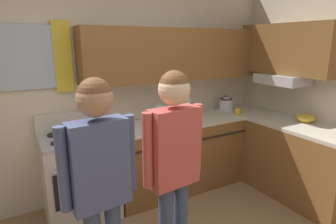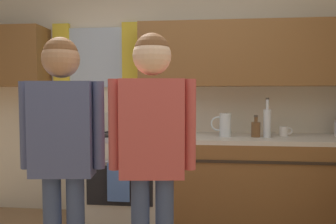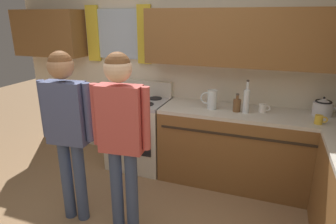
{
  "view_description": "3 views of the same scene",
  "coord_description": "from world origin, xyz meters",
  "px_view_note": "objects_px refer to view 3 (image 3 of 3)",
  "views": [
    {
      "loc": [
        -0.93,
        -1.32,
        1.84
      ],
      "look_at": [
        0.32,
        0.86,
        1.22
      ],
      "focal_mm": 30.27,
      "sensor_mm": 36.0,
      "label": 1
    },
    {
      "loc": [
        0.33,
        -1.51,
        1.31
      ],
      "look_at": [
        0.1,
        0.81,
        1.17
      ],
      "focal_mm": 33.86,
      "sensor_mm": 36.0,
      "label": 2
    },
    {
      "loc": [
        1.21,
        -1.68,
        1.91
      ],
      "look_at": [
        0.28,
        0.86,
        1.03
      ],
      "focal_mm": 31.3,
      "sensor_mm": 36.0,
      "label": 3
    }
  ],
  "objects_px": {
    "stove_oven": "(139,132)",
    "water_pitcher": "(212,99)",
    "bottle_tall_clear": "(246,101)",
    "adult_in_plaid": "(121,126)",
    "bottle_squat_brown": "(237,105)",
    "stovetop_kettle": "(323,107)",
    "mug_ceramic_white": "(263,108)",
    "mug_mustard_yellow": "(319,120)",
    "adult_left": "(67,120)"
  },
  "relations": [
    {
      "from": "mug_ceramic_white",
      "to": "adult_in_plaid",
      "type": "bearing_deg",
      "value": -130.59
    },
    {
      "from": "bottle_tall_clear",
      "to": "mug_ceramic_white",
      "type": "xyz_separation_m",
      "value": [
        0.18,
        0.09,
        -0.09
      ]
    },
    {
      "from": "stove_oven",
      "to": "adult_left",
      "type": "relative_size",
      "value": 0.67
    },
    {
      "from": "adult_in_plaid",
      "to": "mug_mustard_yellow",
      "type": "bearing_deg",
      "value": 33.18
    },
    {
      "from": "bottle_tall_clear",
      "to": "adult_left",
      "type": "distance_m",
      "value": 1.86
    },
    {
      "from": "mug_ceramic_white",
      "to": "mug_mustard_yellow",
      "type": "xyz_separation_m",
      "value": [
        0.54,
        -0.2,
        -0.0
      ]
    },
    {
      "from": "stove_oven",
      "to": "water_pitcher",
      "type": "bearing_deg",
      "value": -2.16
    },
    {
      "from": "bottle_squat_brown",
      "to": "water_pitcher",
      "type": "xyz_separation_m",
      "value": [
        -0.29,
        0.01,
        0.03
      ]
    },
    {
      "from": "water_pitcher",
      "to": "adult_in_plaid",
      "type": "distance_m",
      "value": 1.29
    },
    {
      "from": "mug_mustard_yellow",
      "to": "adult_left",
      "type": "height_order",
      "value": "adult_left"
    },
    {
      "from": "bottle_tall_clear",
      "to": "mug_mustard_yellow",
      "type": "bearing_deg",
      "value": -8.53
    },
    {
      "from": "stove_oven",
      "to": "stovetop_kettle",
      "type": "distance_m",
      "value": 2.18
    },
    {
      "from": "mug_mustard_yellow",
      "to": "adult_in_plaid",
      "type": "distance_m",
      "value": 1.94
    },
    {
      "from": "bottle_tall_clear",
      "to": "adult_in_plaid",
      "type": "distance_m",
      "value": 1.47
    },
    {
      "from": "water_pitcher",
      "to": "mug_ceramic_white",
      "type": "bearing_deg",
      "value": 6.7
    },
    {
      "from": "bottle_tall_clear",
      "to": "mug_ceramic_white",
      "type": "distance_m",
      "value": 0.22
    },
    {
      "from": "stove_oven",
      "to": "water_pitcher",
      "type": "distance_m",
      "value": 1.09
    },
    {
      "from": "stove_oven",
      "to": "mug_ceramic_white",
      "type": "height_order",
      "value": "stove_oven"
    },
    {
      "from": "water_pitcher",
      "to": "adult_in_plaid",
      "type": "height_order",
      "value": "adult_in_plaid"
    },
    {
      "from": "bottle_tall_clear",
      "to": "stovetop_kettle",
      "type": "relative_size",
      "value": 1.34
    },
    {
      "from": "bottle_squat_brown",
      "to": "stovetop_kettle",
      "type": "xyz_separation_m",
      "value": [
        0.88,
        0.18,
        0.02
      ]
    },
    {
      "from": "stove_oven",
      "to": "stovetop_kettle",
      "type": "relative_size",
      "value": 4.02
    },
    {
      "from": "stovetop_kettle",
      "to": "water_pitcher",
      "type": "height_order",
      "value": "water_pitcher"
    },
    {
      "from": "mug_ceramic_white",
      "to": "adult_left",
      "type": "height_order",
      "value": "adult_left"
    },
    {
      "from": "mug_ceramic_white",
      "to": "stovetop_kettle",
      "type": "xyz_separation_m",
      "value": [
        0.6,
        0.1,
        0.05
      ]
    },
    {
      "from": "bottle_tall_clear",
      "to": "mug_mustard_yellow",
      "type": "relative_size",
      "value": 3.05
    },
    {
      "from": "water_pitcher",
      "to": "adult_left",
      "type": "height_order",
      "value": "adult_left"
    },
    {
      "from": "bottle_squat_brown",
      "to": "bottle_tall_clear",
      "type": "bearing_deg",
      "value": -8.09
    },
    {
      "from": "adult_left",
      "to": "adult_in_plaid",
      "type": "distance_m",
      "value": 0.55
    },
    {
      "from": "bottle_tall_clear",
      "to": "adult_in_plaid",
      "type": "height_order",
      "value": "adult_in_plaid"
    },
    {
      "from": "stove_oven",
      "to": "stovetop_kettle",
      "type": "height_order",
      "value": "stovetop_kettle"
    },
    {
      "from": "mug_mustard_yellow",
      "to": "adult_left",
      "type": "bearing_deg",
      "value": -153.95
    },
    {
      "from": "stove_oven",
      "to": "mug_ceramic_white",
      "type": "relative_size",
      "value": 8.76
    },
    {
      "from": "bottle_tall_clear",
      "to": "adult_left",
      "type": "relative_size",
      "value": 0.22
    },
    {
      "from": "adult_in_plaid",
      "to": "stove_oven",
      "type": "bearing_deg",
      "value": 109.54
    },
    {
      "from": "bottle_tall_clear",
      "to": "water_pitcher",
      "type": "relative_size",
      "value": 1.67
    },
    {
      "from": "bottle_tall_clear",
      "to": "mug_ceramic_white",
      "type": "relative_size",
      "value": 2.92
    },
    {
      "from": "water_pitcher",
      "to": "bottle_squat_brown",
      "type": "bearing_deg",
      "value": -1.77
    },
    {
      "from": "bottle_tall_clear",
      "to": "mug_ceramic_white",
      "type": "bearing_deg",
      "value": 26.87
    },
    {
      "from": "mug_mustard_yellow",
      "to": "adult_in_plaid",
      "type": "height_order",
      "value": "adult_in_plaid"
    },
    {
      "from": "bottle_squat_brown",
      "to": "adult_in_plaid",
      "type": "bearing_deg",
      "value": -124.15
    },
    {
      "from": "bottle_squat_brown",
      "to": "stovetop_kettle",
      "type": "bearing_deg",
      "value": 11.35
    },
    {
      "from": "mug_mustard_yellow",
      "to": "water_pitcher",
      "type": "height_order",
      "value": "water_pitcher"
    },
    {
      "from": "bottle_squat_brown",
      "to": "mug_ceramic_white",
      "type": "relative_size",
      "value": 1.63
    },
    {
      "from": "mug_ceramic_white",
      "to": "water_pitcher",
      "type": "bearing_deg",
      "value": -173.3
    },
    {
      "from": "bottle_squat_brown",
      "to": "bottle_tall_clear",
      "type": "xyz_separation_m",
      "value": [
        0.1,
        -0.01,
        0.06
      ]
    },
    {
      "from": "mug_ceramic_white",
      "to": "stovetop_kettle",
      "type": "height_order",
      "value": "stovetop_kettle"
    },
    {
      "from": "adult_in_plaid",
      "to": "adult_left",
      "type": "bearing_deg",
      "value": -179.93
    },
    {
      "from": "bottle_squat_brown",
      "to": "stovetop_kettle",
      "type": "height_order",
      "value": "stovetop_kettle"
    },
    {
      "from": "bottle_tall_clear",
      "to": "stovetop_kettle",
      "type": "height_order",
      "value": "bottle_tall_clear"
    }
  ]
}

